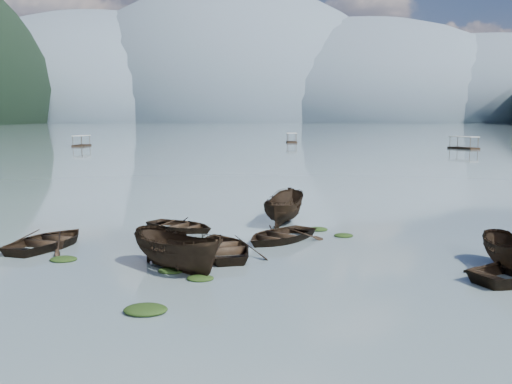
{
  "coord_description": "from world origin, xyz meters",
  "views": [
    {
      "loc": [
        0.67,
        -16.84,
        5.75
      ],
      "look_at": [
        0.0,
        12.0,
        2.0
      ],
      "focal_mm": 40.0,
      "sensor_mm": 36.0,
      "label": 1
    }
  ],
  "objects": [
    {
      "name": "ground_plane",
      "position": [
        0.0,
        0.0,
        0.0
      ],
      "size": [
        2400.0,
        2400.0,
        0.0
      ],
      "primitive_type": "plane",
      "color": "slate"
    },
    {
      "name": "haze_mtn_a",
      "position": [
        -260.0,
        900.0,
        0.0
      ],
      "size": [
        520.0,
        520.0,
        280.0
      ],
      "primitive_type": "ellipsoid",
      "color": "#475666",
      "rests_on": "ground"
    },
    {
      "name": "haze_mtn_b",
      "position": [
        -60.0,
        900.0,
        0.0
      ],
      "size": [
        520.0,
        520.0,
        340.0
      ],
      "primitive_type": "ellipsoid",
      "color": "#475666",
      "rests_on": "ground"
    },
    {
      "name": "haze_mtn_c",
      "position": [
        140.0,
        900.0,
        0.0
      ],
      "size": [
        520.0,
        520.0,
        260.0
      ],
      "primitive_type": "ellipsoid",
      "color": "#475666",
      "rests_on": "ground"
    },
    {
      "name": "haze_mtn_d",
      "position": [
        320.0,
        900.0,
        0.0
      ],
      "size": [
        520.0,
        520.0,
        220.0
      ],
      "primitive_type": "ellipsoid",
      "color": "#475666",
      "rests_on": "ground"
    },
    {
      "name": "rowboat_1",
      "position": [
        -9.24,
        8.06,
        0.0
      ],
      "size": [
        4.5,
        5.39,
        0.96
      ],
      "primitive_type": "imported",
      "rotation": [
        0.0,
        0.0,
        2.85
      ],
      "color": "black",
      "rests_on": "ground"
    },
    {
      "name": "rowboat_2",
      "position": [
        -2.76,
        4.12,
        0.0
      ],
      "size": [
        4.69,
        4.58,
        1.84
      ],
      "primitive_type": "imported",
      "rotation": [
        0.0,
        0.0,
        0.81
      ],
      "color": "black",
      "rests_on": "ground"
    },
    {
      "name": "rowboat_3",
      "position": [
        -1.3,
        6.91,
        0.0
      ],
      "size": [
        4.37,
        5.35,
        0.97
      ],
      "primitive_type": "imported",
      "rotation": [
        0.0,
        0.0,
        3.39
      ],
      "color": "black",
      "rests_on": "ground"
    },
    {
      "name": "rowboat_5",
      "position": [
        9.9,
        4.46,
        0.0
      ],
      "size": [
        1.74,
        4.21,
        1.6
      ],
      "primitive_type": "imported",
      "rotation": [
        0.0,
        0.0,
        -0.04
      ],
      "color": "black",
      "rests_on": "ground"
    },
    {
      "name": "rowboat_6",
      "position": [
        -3.89,
        12.0,
        0.0
      ],
      "size": [
        4.93,
        4.6,
        0.83
      ],
      "primitive_type": "imported",
      "rotation": [
        0.0,
        0.0,
        0.99
      ],
      "color": "black",
      "rests_on": "ground"
    },
    {
      "name": "rowboat_7",
      "position": [
        1.16,
        9.54,
        0.0
      ],
      "size": [
        5.16,
        5.38,
        0.91
      ],
      "primitive_type": "imported",
      "rotation": [
        0.0,
        0.0,
        5.62
      ],
      "color": "black",
      "rests_on": "ground"
    },
    {
      "name": "rowboat_8",
      "position": [
        1.47,
        14.31,
        0.0
      ],
      "size": [
        2.95,
        5.18,
        1.89
      ],
      "primitive_type": "imported",
      "rotation": [
        0.0,
        0.0,
        2.9
      ],
      "color": "black",
      "rests_on": "ground"
    },
    {
      "name": "weed_clump_0",
      "position": [
        -3.01,
        3.95,
        0.0
      ],
      "size": [
        0.98,
        0.8,
        0.21
      ],
      "primitive_type": "ellipsoid",
      "color": "black",
      "rests_on": "ground"
    },
    {
      "name": "weed_clump_1",
      "position": [
        -1.79,
        2.95,
        0.0
      ],
      "size": [
        0.99,
        0.79,
        0.22
      ],
      "primitive_type": "ellipsoid",
      "color": "black",
      "rests_on": "ground"
    },
    {
      "name": "weed_clump_2",
      "position": [
        -3.0,
        -0.56,
        0.0
      ],
      "size": [
        1.32,
        1.06,
        0.29
      ],
      "primitive_type": "ellipsoid",
      "color": "black",
      "rests_on": "ground"
    },
    {
      "name": "weed_clump_3",
      "position": [
        4.33,
        10.6,
        0.0
      ],
      "size": [
        0.95,
        0.8,
        0.21
      ],
      "primitive_type": "ellipsoid",
      "color": "black",
      "rests_on": "ground"
    },
    {
      "name": "weed_clump_5",
      "position": [
        -7.68,
        5.56,
        0.0
      ],
      "size": [
        1.11,
        0.89,
        0.23
      ],
      "primitive_type": "ellipsoid",
      "color": "black",
      "rests_on": "ground"
    },
    {
      "name": "weed_clump_6",
      "position": [
        1.71,
        11.93,
        0.0
      ],
      "size": [
        0.92,
        0.76,
        0.19
      ],
      "primitive_type": "ellipsoid",
      "color": "black",
      "rests_on": "ground"
    },
    {
      "name": "weed_clump_7",
      "position": [
        3.18,
        12.1,
        0.0
      ],
      "size": [
        1.06,
        0.84,
        0.23
      ],
      "primitive_type": "ellipsoid",
      "color": "black",
      "rests_on": "ground"
    },
    {
      "name": "pontoon_left",
      "position": [
        -38.0,
        99.78,
        0.0
      ],
      "size": [
        2.42,
        5.59,
        2.12
      ],
      "primitive_type": null,
      "rotation": [
        0.0,
        0.0,
        -0.02
      ],
      "color": "black",
      "rests_on": "ground"
    },
    {
      "name": "pontoon_centre",
      "position": [
        5.93,
        117.82,
        0.0
      ],
      "size": [
        2.45,
        5.74,
        2.19
      ],
      "primitive_type": null,
      "rotation": [
        0.0,
        0.0,
        0.01
      ],
      "color": "black",
      "rests_on": "ground"
    },
    {
      "name": "pontoon_right",
      "position": [
        37.18,
        91.19,
        0.0
      ],
      "size": [
        4.81,
        6.32,
        2.24
      ],
      "primitive_type": null,
      "rotation": [
        0.0,
        0.0,
        0.47
      ],
      "color": "black",
      "rests_on": "ground"
    }
  ]
}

